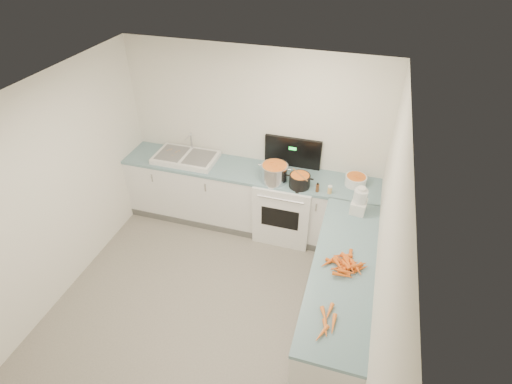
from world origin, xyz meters
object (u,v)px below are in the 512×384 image
(mixing_bowl, at_px, (356,180))
(extract_bottle, at_px, (317,188))
(stove, at_px, (286,205))
(spice_jar, at_px, (330,190))
(black_pot, at_px, (300,181))
(sink, at_px, (186,157))
(food_processor, at_px, (359,201))
(steel_pot, at_px, (274,174))

(mixing_bowl, bearing_deg, extract_bottle, -146.43)
(stove, bearing_deg, mixing_bowl, 5.13)
(extract_bottle, bearing_deg, spice_jar, 3.59)
(black_pot, xyz_separation_m, extract_bottle, (0.23, -0.05, -0.02))
(sink, distance_m, mixing_bowl, 2.32)
(stove, relative_size, spice_jar, 14.78)
(stove, relative_size, food_processor, 4.00)
(stove, distance_m, extract_bottle, 0.71)
(sink, height_order, mixing_bowl, sink)
(stove, height_order, food_processor, stove)
(sink, bearing_deg, food_processor, -11.42)
(stove, height_order, mixing_bowl, stove)
(extract_bottle, xyz_separation_m, spice_jar, (0.15, 0.01, -0.01))
(black_pot, relative_size, mixing_bowl, 0.98)
(steel_pot, bearing_deg, spice_jar, -5.92)
(sink, bearing_deg, black_pot, -6.28)
(steel_pot, bearing_deg, black_pot, -6.36)
(stove, distance_m, spice_jar, 0.80)
(extract_bottle, height_order, food_processor, food_processor)
(mixing_bowl, bearing_deg, spice_jar, -135.48)
(sink, relative_size, food_processor, 2.53)
(extract_bottle, relative_size, food_processor, 0.31)
(black_pot, height_order, food_processor, food_processor)
(steel_pot, bearing_deg, food_processor, -17.36)
(stove, relative_size, black_pot, 5.15)
(extract_bottle, height_order, spice_jar, extract_bottle)
(spice_jar, height_order, food_processor, food_processor)
(black_pot, height_order, mixing_bowl, black_pot)
(sink, xyz_separation_m, food_processor, (2.40, -0.48, 0.11))
(stove, height_order, black_pot, stove)
(extract_bottle, bearing_deg, steel_pot, 171.58)
(steel_pot, xyz_separation_m, black_pot, (0.34, -0.04, -0.03))
(steel_pot, distance_m, mixing_bowl, 1.03)
(black_pot, xyz_separation_m, mixing_bowl, (0.67, 0.24, -0.01))
(spice_jar, bearing_deg, mixing_bowl, 44.52)
(spice_jar, bearing_deg, extract_bottle, -176.41)
(stove, xyz_separation_m, mixing_bowl, (0.87, 0.08, 0.53))
(stove, relative_size, sink, 1.58)
(sink, distance_m, extract_bottle, 1.89)
(mixing_bowl, height_order, spice_jar, mixing_bowl)
(food_processor, bearing_deg, sink, 168.58)
(stove, xyz_separation_m, food_processor, (0.95, -0.47, 0.61))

